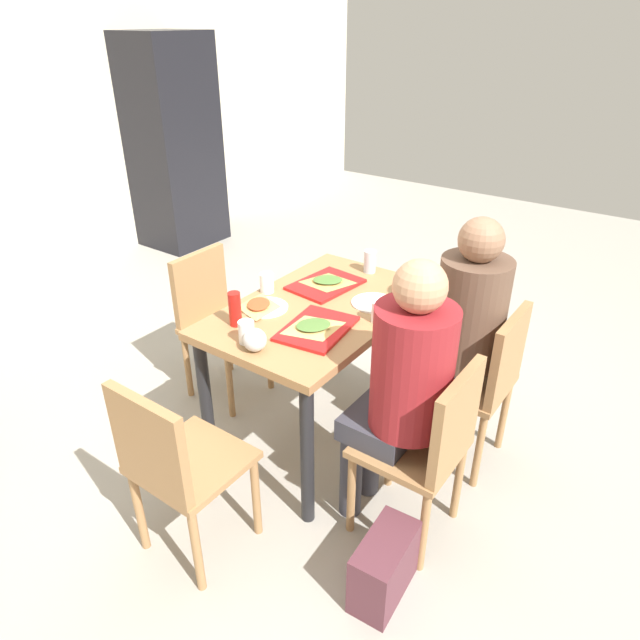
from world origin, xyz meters
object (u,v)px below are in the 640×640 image
object	(u,v)px
chair_left_end	(175,462)
plastic_cup_c	(247,332)
chair_far_side	(214,314)
tray_red_far	(326,284)
main_table	(320,326)
plastic_cup_b	(379,312)
person_in_brown_jacket	(461,323)
foil_bundle	(255,340)
drink_fridge	(174,144)
chair_near_left	(429,443)
chair_near_right	(483,377)
pizza_slice_a	(313,326)
paper_plate_center	(265,307)
pizza_slice_b	(328,281)
paper_plate_near_edge	(374,303)
condiment_bottle	(235,309)
tray_red_near	(317,329)
plastic_cup_a	(267,283)
pizza_slice_c	(259,305)
person_in_red	(403,380)
soda_can	(370,261)
handbag	(384,566)

from	to	relation	value
chair_left_end	plastic_cup_c	world-z (taller)	plastic_cup_c
chair_far_side	chair_left_end	bearing A→B (deg)	-142.11
tray_red_far	main_table	bearing A→B (deg)	-151.62
chair_far_side	plastic_cup_b	distance (m)	1.10
person_in_brown_jacket	foil_bundle	world-z (taller)	person_in_brown_jacket
tray_red_far	drink_fridge	world-z (taller)	drink_fridge
chair_near_left	tray_red_far	bearing A→B (deg)	60.25
chair_near_right	chair_far_side	world-z (taller)	same
foil_bundle	pizza_slice_a	bearing A→B (deg)	-20.55
chair_near_left	paper_plate_center	world-z (taller)	chair_near_left
chair_left_end	pizza_slice_b	distance (m)	1.22
chair_near_right	foil_bundle	xyz separation A→B (m)	(-0.78, 0.73, 0.33)
chair_near_left	person_in_brown_jacket	size ratio (longest dim) A/B	0.68
chair_near_left	drink_fridge	world-z (taller)	drink_fridge
paper_plate_near_edge	condiment_bottle	world-z (taller)	condiment_bottle
tray_red_near	drink_fridge	world-z (taller)	drink_fridge
condiment_bottle	plastic_cup_a	bearing A→B (deg)	17.49
chair_near_right	person_in_brown_jacket	distance (m)	0.28
chair_near_right	plastic_cup_b	xyz separation A→B (m)	(-0.26, 0.44, 0.33)
chair_near_right	pizza_slice_a	size ratio (longest dim) A/B	3.03
chair_near_left	chair_far_side	xyz separation A→B (m)	(0.29, 1.49, 0.00)
chair_near_left	chair_far_side	bearing A→B (deg)	79.10
chair_near_left	chair_left_end	xyz separation A→B (m)	(-0.67, 0.75, 0.00)
chair_left_end	person_in_brown_jacket	world-z (taller)	person_in_brown_jacket
pizza_slice_c	chair_near_left	bearing A→B (deg)	-95.72
tray_red_near	paper_plate_near_edge	distance (m)	0.38
person_in_red	condiment_bottle	size ratio (longest dim) A/B	7.91
main_table	paper_plate_center	bearing A→B (deg)	130.88
paper_plate_near_edge	person_in_red	bearing A→B (deg)	-138.52
person_in_brown_jacket	soda_can	bearing A→B (deg)	72.13
chair_near_right	handbag	bearing A→B (deg)	-178.99
person_in_red	paper_plate_near_edge	size ratio (longest dim) A/B	5.75
paper_plate_center	condiment_bottle	distance (m)	0.21
chair_near_right	handbag	xyz separation A→B (m)	(-0.92, -0.02, -0.36)
drink_fridge	plastic_cup_a	bearing A→B (deg)	-123.13
pizza_slice_b	soda_can	xyz separation A→B (m)	(0.27, -0.09, 0.04)
person_in_red	pizza_slice_a	bearing A→B (deg)	81.80
pizza_slice_b	chair_far_side	bearing A→B (deg)	108.50
paper_plate_near_edge	drink_fridge	world-z (taller)	drink_fridge
soda_can	plastic_cup_a	bearing A→B (deg)	150.74
chair_left_end	pizza_slice_c	world-z (taller)	chair_left_end
chair_left_end	pizza_slice_b	size ratio (longest dim) A/B	3.10
pizza_slice_a	pizza_slice_c	size ratio (longest dim) A/B	1.10
pizza_slice_a	drink_fridge	world-z (taller)	drink_fridge
soda_can	foil_bundle	world-z (taller)	soda_can
pizza_slice_a	plastic_cup_b	xyz separation A→B (m)	(0.25, -0.19, 0.03)
pizza_slice_b	tray_red_near	bearing A→B (deg)	-150.92
soda_can	condiment_bottle	size ratio (longest dim) A/B	0.76
chair_near_left	handbag	bearing A→B (deg)	-177.33
chair_near_left	chair_left_end	distance (m)	1.00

